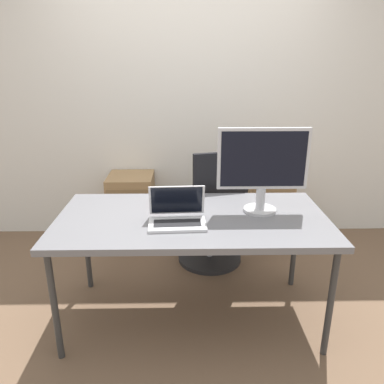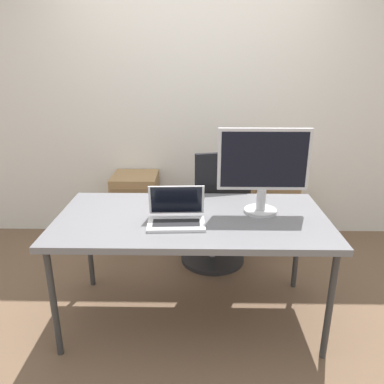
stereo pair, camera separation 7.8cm
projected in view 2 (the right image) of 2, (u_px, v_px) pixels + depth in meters
name	position (u px, v px, depth m)	size (l,w,h in m)	color
ground_plane	(192.00, 315.00, 2.64)	(14.00, 14.00, 0.00)	brown
wall_back	(194.00, 104.00, 3.55)	(10.00, 0.05, 2.60)	silver
desk	(192.00, 223.00, 2.40)	(1.72, 0.87, 0.76)	slate
office_chair	(215.00, 224.00, 3.18)	(0.58, 0.61, 1.05)	#232326
cabinet_left	(136.00, 208.00, 3.65)	(0.42, 0.42, 0.67)	#99754C
cabinet_right	(272.00, 209.00, 3.63)	(0.42, 0.42, 0.67)	#99754C
laptop_center	(176.00, 216.00, 2.28)	(0.36, 0.27, 0.22)	silver
monitor	(263.00, 168.00, 2.35)	(0.58, 0.21, 0.55)	#B7B7BC
coffee_cup_white	(180.00, 200.00, 2.54)	(0.09, 0.09, 0.09)	white
coffee_cup_brown	(161.00, 198.00, 2.54)	(0.09, 0.09, 0.11)	maroon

